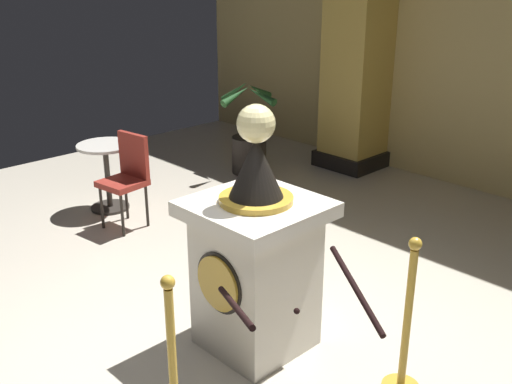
% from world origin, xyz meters
% --- Properties ---
extents(ground_plane, '(10.30, 10.30, 0.00)m').
position_xyz_m(ground_plane, '(0.00, 0.00, 0.00)').
color(ground_plane, beige).
extents(pedestal_clock, '(0.82, 0.82, 1.74)m').
position_xyz_m(pedestal_clock, '(-0.01, 0.23, 0.67)').
color(pedestal_clock, silver).
rests_on(pedestal_clock, ground_plane).
extents(stanchion_near, '(0.24, 0.24, 1.04)m').
position_xyz_m(stanchion_near, '(0.31, -0.72, 0.36)').
color(stanchion_near, gold).
rests_on(stanchion_near, ground_plane).
extents(stanchion_far, '(0.24, 0.24, 1.07)m').
position_xyz_m(stanchion_far, '(0.99, 0.55, 0.38)').
color(stanchion_far, gold).
rests_on(stanchion_far, ground_plane).
extents(velvet_rope, '(1.00, 1.01, 0.22)m').
position_xyz_m(velvet_rope, '(0.65, -0.09, 0.79)').
color(velvet_rope, black).
extents(column_left, '(0.80, 0.80, 4.00)m').
position_xyz_m(column_left, '(-2.04, 3.98, 1.98)').
color(column_left, black).
rests_on(column_left, ground_plane).
extents(potted_palm_left, '(0.86, 0.86, 1.21)m').
position_xyz_m(potted_palm_left, '(-2.79, 2.79, 0.37)').
color(potted_palm_left, '#2D2823').
rests_on(potted_palm_left, ground_plane).
extents(cafe_table, '(0.60, 0.60, 0.74)m').
position_xyz_m(cafe_table, '(-2.95, 0.82, 0.47)').
color(cafe_table, '#332D28').
rests_on(cafe_table, ground_plane).
extents(cafe_chair_red, '(0.45, 0.45, 0.96)m').
position_xyz_m(cafe_chair_red, '(-2.41, 0.75, 0.57)').
color(cafe_chair_red, black).
rests_on(cafe_chair_red, ground_plane).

